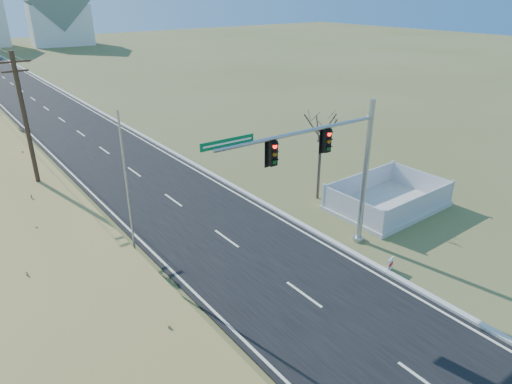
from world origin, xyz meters
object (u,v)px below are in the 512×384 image
(flagpole, at_px, (130,210))
(bare_tree, at_px, (322,126))
(open_sign, at_px, (390,264))
(traffic_signal_mast, at_px, (339,166))
(fence_enclosure, at_px, (387,203))

(flagpole, relative_size, bare_tree, 1.30)
(open_sign, height_order, bare_tree, bare_tree)
(traffic_signal_mast, xyz_separation_m, flagpole, (-8.45, 4.51, -1.53))
(fence_enclosure, xyz_separation_m, flagpole, (-14.70, 2.94, 2.72))
(fence_enclosure, xyz_separation_m, open_sign, (-5.36, -4.44, 0.05))
(fence_enclosure, xyz_separation_m, bare_tree, (-2.37, 3.49, 4.40))
(flagpole, bearing_deg, bare_tree, 2.59)
(fence_enclosure, bearing_deg, traffic_signal_mast, -166.70)
(fence_enclosure, bearing_deg, bare_tree, 123.33)
(traffic_signal_mast, height_order, bare_tree, traffic_signal_mast)
(fence_enclosure, height_order, bare_tree, bare_tree)
(open_sign, xyz_separation_m, flagpole, (-9.34, 7.38, 2.67))
(flagpole, distance_m, bare_tree, 12.45)
(traffic_signal_mast, distance_m, open_sign, 5.16)
(traffic_signal_mast, relative_size, fence_enclosure, 1.36)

